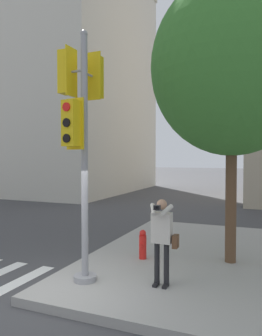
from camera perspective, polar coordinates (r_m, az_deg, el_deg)
The scene contains 7 objects.
ground_plane at distance 7.04m, azimuth -13.92°, elevation -21.40°, with size 160.00×160.00×0.00m, color #424244.
sidewalk_corner at distance 9.10m, azimuth 19.98°, elevation -15.40°, with size 8.00×8.00×0.18m.
traffic_signal_pole at distance 6.96m, azimuth -8.81°, elevation 7.89°, with size 0.83×1.19×5.21m.
person_photographer at distance 6.74m, azimuth 5.47°, elevation -11.40°, with size 0.58×0.54×1.75m.
street_tree at distance 8.68m, azimuth 17.22°, elevation 16.51°, with size 3.96×3.96×6.99m.
fire_hydrant at distance 8.59m, azimuth 2.05°, elevation -13.16°, with size 0.19×0.25×0.74m.
building_left at distance 29.75m, azimuth -14.00°, elevation 14.25°, with size 14.80×13.85×18.31m.
Camera 1 is at (3.86, -5.19, 2.78)m, focal length 35.00 mm.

